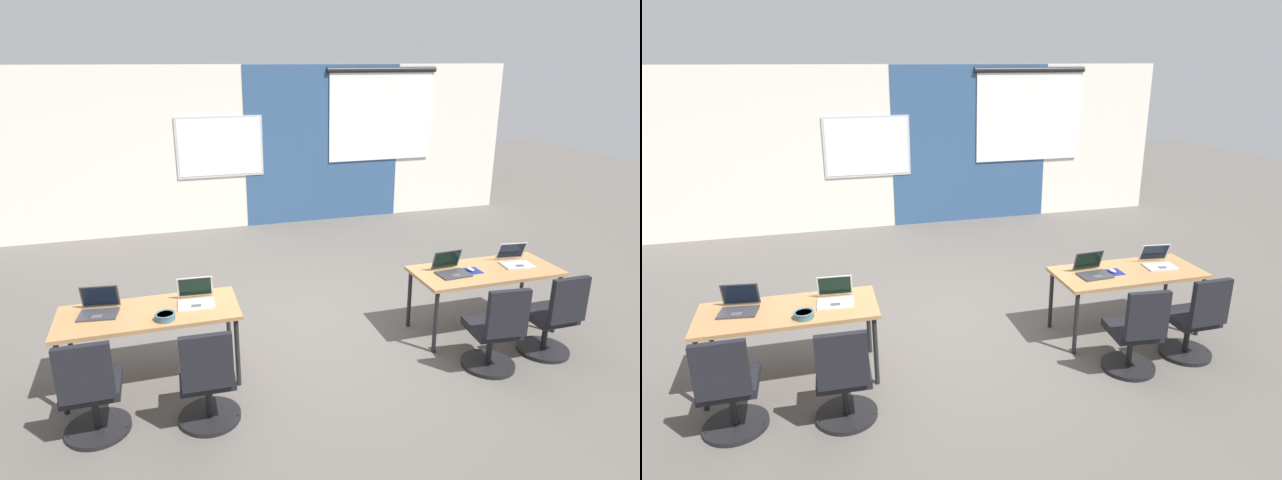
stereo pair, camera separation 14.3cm
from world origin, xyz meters
TOP-DOWN VIEW (x-y plane):
  - ground_plane at (0.00, 0.00)m, footprint 24.00×24.00m
  - back_wall_assembly at (0.05, 4.20)m, footprint 10.00×0.27m
  - desk_near_left at (-1.75, -0.60)m, footprint 1.60×0.70m
  - desk_near_right at (1.75, -0.60)m, footprint 1.60×0.70m
  - laptop_near_right_end at (2.16, -0.55)m, footprint 0.37×0.36m
  - chair_near_right_end at (2.10, -1.29)m, footprint 0.52×0.54m
  - laptop_near_left_inner at (-1.32, -0.54)m, footprint 0.35×0.32m
  - chair_near_left_inner at (-1.33, -1.40)m, footprint 0.52×0.55m
  - laptop_near_right_inner at (1.33, -0.59)m, footprint 0.35×0.32m
  - mousepad_near_right_inner at (1.56, -0.60)m, footprint 0.22×0.19m
  - mouse_near_right_inner at (1.56, -0.60)m, footprint 0.07×0.11m
  - chair_near_right_inner at (1.39, -1.37)m, footprint 0.52×0.56m
  - laptop_near_left_end at (-2.17, -0.51)m, footprint 0.36×0.32m
  - chair_near_left_end at (-2.21, -1.29)m, footprint 0.52×0.54m
  - snack_bowl at (-1.61, -0.81)m, footprint 0.18×0.18m

SIDE VIEW (x-z plane):
  - ground_plane at x=0.00m, z-range 0.00..0.00m
  - chair_near_right_end at x=2.10m, z-range -0.08..0.84m
  - chair_near_left_inner at x=-1.33m, z-range -0.08..0.84m
  - chair_near_right_inner at x=1.39m, z-range -0.08..0.84m
  - chair_near_left_end at x=-2.21m, z-range -0.08..0.84m
  - desk_near_left at x=-1.75m, z-range 0.30..1.02m
  - desk_near_right at x=1.75m, z-range 0.30..1.02m
  - mousepad_near_right_inner at x=1.56m, z-range 0.72..0.72m
  - mouse_near_right_inner at x=1.56m, z-range 0.72..0.76m
  - snack_bowl at x=-1.61m, z-range 0.72..0.79m
  - laptop_near_right_end at x=2.16m, z-range 0.66..0.88m
  - laptop_near_right_inner at x=1.33m, z-range 0.65..0.88m
  - laptop_near_left_inner at x=-1.32m, z-range 0.65..0.89m
  - laptop_near_left_end at x=-2.17m, z-range 0.65..0.89m
  - back_wall_assembly at x=0.05m, z-range 0.01..2.81m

